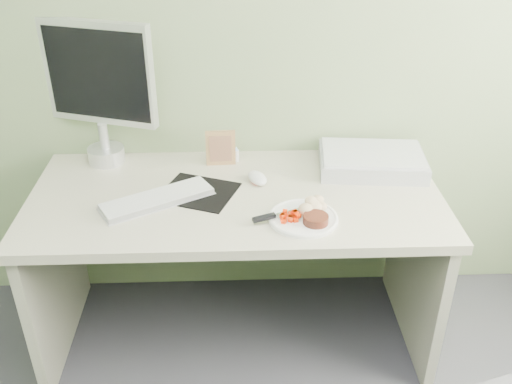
{
  "coord_description": "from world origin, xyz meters",
  "views": [
    {
      "loc": [
        0.01,
        -0.29,
        1.85
      ],
      "look_at": [
        0.07,
        1.5,
        0.81
      ],
      "focal_mm": 40.0,
      "sensor_mm": 36.0,
      "label": 1
    }
  ],
  "objects_px": {
    "plate": "(303,218)",
    "monitor": "(98,85)",
    "desk": "(236,233)",
    "scanner": "(372,162)"
  },
  "relations": [
    {
      "from": "plate",
      "to": "monitor",
      "type": "xyz_separation_m",
      "value": [
        -0.79,
        0.51,
        0.33
      ]
    },
    {
      "from": "desk",
      "to": "plate",
      "type": "height_order",
      "value": "plate"
    },
    {
      "from": "monitor",
      "to": "plate",
      "type": "bearing_deg",
      "value": -13.84
    },
    {
      "from": "plate",
      "to": "monitor",
      "type": "distance_m",
      "value": 1.0
    },
    {
      "from": "plate",
      "to": "scanner",
      "type": "distance_m",
      "value": 0.5
    },
    {
      "from": "plate",
      "to": "scanner",
      "type": "relative_size",
      "value": 0.58
    },
    {
      "from": "desk",
      "to": "monitor",
      "type": "bearing_deg",
      "value": 150.1
    },
    {
      "from": "scanner",
      "to": "monitor",
      "type": "bearing_deg",
      "value": 178.99
    },
    {
      "from": "plate",
      "to": "monitor",
      "type": "bearing_deg",
      "value": 147.22
    },
    {
      "from": "scanner",
      "to": "monitor",
      "type": "xyz_separation_m",
      "value": [
        -1.12,
        0.13,
        0.3
      ]
    }
  ]
}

